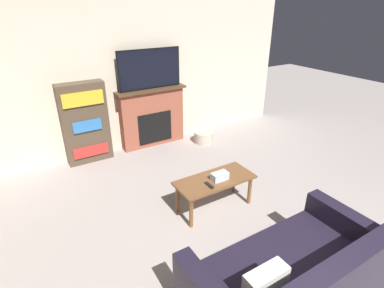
% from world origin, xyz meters
% --- Properties ---
extents(wall_back, '(6.36, 0.06, 2.70)m').
position_xyz_m(wall_back, '(0.00, 4.64, 1.35)').
color(wall_back, beige).
rests_on(wall_back, ground_plane).
extents(fireplace, '(1.32, 0.28, 1.10)m').
position_xyz_m(fireplace, '(0.18, 4.49, 0.56)').
color(fireplace, brown).
rests_on(fireplace, ground_plane).
extents(tv, '(1.17, 0.03, 0.70)m').
position_xyz_m(tv, '(0.18, 4.47, 1.45)').
color(tv, black).
rests_on(tv, fireplace).
extents(couch, '(1.80, 0.95, 0.85)m').
position_xyz_m(couch, '(-0.24, 0.68, 0.29)').
color(couch, black).
rests_on(couch, ground_plane).
extents(coffee_table, '(1.05, 0.46, 0.45)m').
position_xyz_m(coffee_table, '(0.03, 2.22, 0.38)').
color(coffee_table, brown).
rests_on(coffee_table, ground_plane).
extents(tissue_box, '(0.22, 0.12, 0.10)m').
position_xyz_m(tissue_box, '(0.07, 2.18, 0.50)').
color(tissue_box, silver).
rests_on(tissue_box, coffee_table).
extents(remote_control, '(0.04, 0.15, 0.02)m').
position_xyz_m(remote_control, '(-0.13, 2.13, 0.46)').
color(remote_control, black).
rests_on(remote_control, coffee_table).
extents(bookshelf, '(0.75, 0.29, 1.37)m').
position_xyz_m(bookshelf, '(-1.04, 4.47, 0.69)').
color(bookshelf, '#4C3D2D').
rests_on(bookshelf, ground_plane).
extents(storage_basket, '(0.38, 0.38, 0.21)m').
position_xyz_m(storage_basket, '(1.06, 4.04, 0.11)').
color(storage_basket, '#BCB29E').
rests_on(storage_basket, ground_plane).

